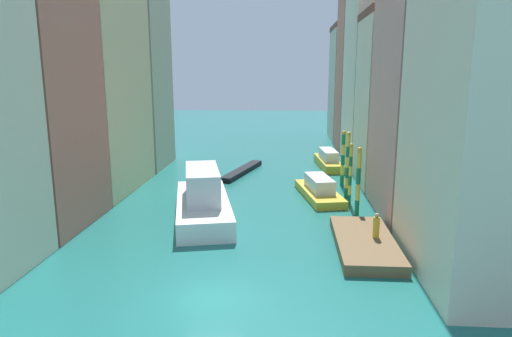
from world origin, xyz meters
name	(u,v)px	position (x,y,z in m)	size (l,w,h in m)	color
ground_plane	(254,175)	(0.00, 24.50, 0.00)	(154.00, 154.00, 0.00)	#1E6B66
building_left_1	(26,75)	(-12.83, 9.10, 9.55)	(6.74, 7.91, 19.08)	#C6705B
building_left_2	(91,77)	(-12.83, 18.45, 9.34)	(6.74, 10.92, 18.67)	beige
building_left_3	(131,62)	(-12.83, 28.08, 10.78)	(6.74, 7.63, 21.54)	#BCB299
building_right_0	(500,111)	(12.83, 3.37, 7.98)	(6.74, 9.99, 15.93)	beige
building_right_1	(434,73)	(12.83, 13.28, 9.64)	(6.74, 9.39, 19.25)	tan
building_right_2	(400,99)	(12.83, 22.29, 7.44)	(6.74, 7.94, 14.86)	beige
building_right_3	(381,59)	(12.83, 31.69, 11.09)	(6.74, 10.26, 22.14)	beige
building_right_4	(366,60)	(12.83, 41.25, 11.29)	(6.74, 8.15, 22.55)	#C6705B
building_right_5	(354,83)	(12.83, 50.94, 8.26)	(6.74, 10.46, 16.50)	#BCB299
waterfront_dock	(365,243)	(7.62, 6.41, 0.30)	(3.20, 7.71, 0.60)	brown
person_on_dock	(376,226)	(8.24, 6.51, 1.26)	(0.36, 0.36, 1.43)	gold
mooring_pole_0	(358,181)	(8.03, 12.27, 2.46)	(0.34, 0.34, 4.82)	#197247
mooring_pole_1	(350,174)	(7.87, 15.10, 2.35)	(0.27, 0.27, 4.62)	#197247
mooring_pole_2	(347,165)	(7.86, 16.83, 2.68)	(0.35, 0.35, 5.25)	#197247
mooring_pole_3	(343,157)	(8.01, 21.10, 2.46)	(0.36, 0.36, 4.82)	#197247
vaporetto_white	(203,199)	(-2.51, 11.29, 1.24)	(5.70, 11.02, 3.40)	white
gondola_black	(242,171)	(-1.22, 25.30, 0.23)	(3.29, 8.96, 0.47)	black
motorboat_0	(319,190)	(5.75, 16.94, 0.62)	(3.77, 7.65, 1.66)	gold
motorboat_1	(328,160)	(7.48, 28.93, 0.71)	(2.66, 7.70, 1.81)	gold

